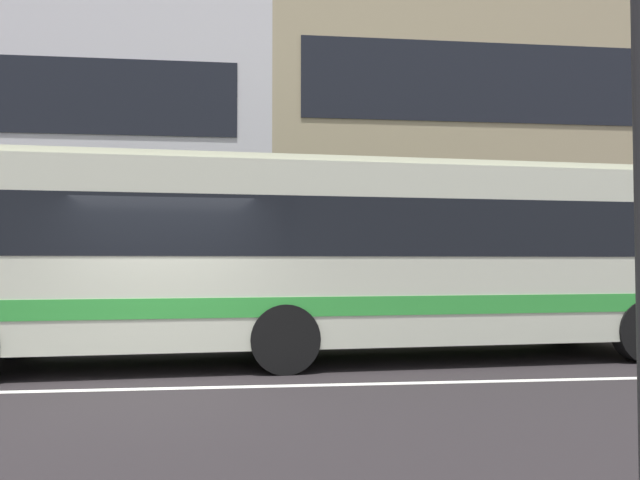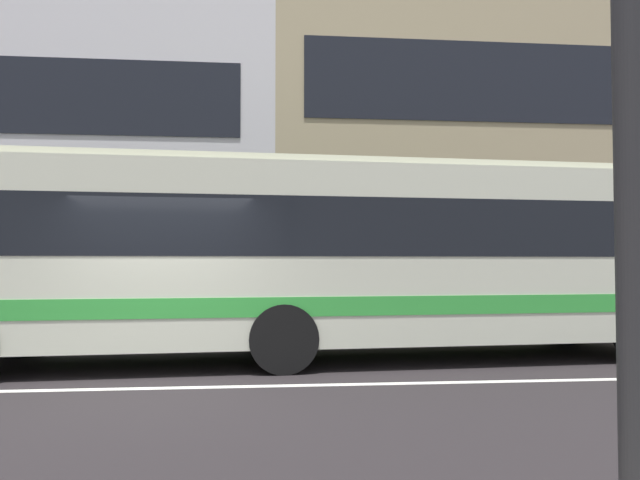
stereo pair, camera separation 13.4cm
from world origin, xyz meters
TOP-DOWN VIEW (x-y plane):
  - ground_plane at (0.00, 0.00)m, footprint 160.00×160.00m
  - lane_centre_line at (0.00, 0.00)m, footprint 60.00×0.16m
  - hedge_row_far at (0.92, 5.35)m, footprint 15.51×1.10m
  - apartment_block_right at (12.08, 15.58)m, footprint 20.57×11.94m
  - transit_bus at (2.36, 2.05)m, footprint 12.17×3.29m

SIDE VIEW (x-z plane):
  - ground_plane at x=0.00m, z-range 0.00..0.00m
  - lane_centre_line at x=0.00m, z-range 0.00..0.01m
  - hedge_row_far at x=0.92m, z-range 0.00..0.98m
  - transit_bus at x=2.36m, z-range 0.16..3.36m
  - apartment_block_right at x=12.08m, z-range 0.00..11.99m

